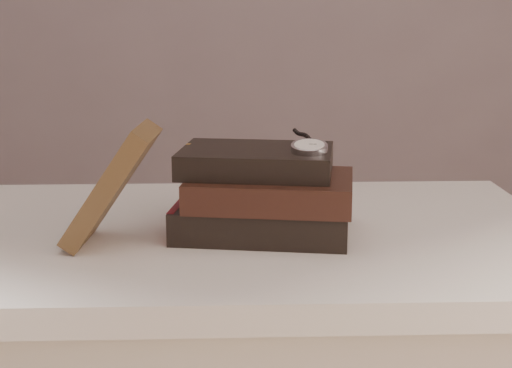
{
  "coord_description": "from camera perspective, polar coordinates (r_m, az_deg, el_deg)",
  "views": [
    {
      "loc": [
        -0.0,
        -0.76,
        1.09
      ],
      "look_at": [
        0.04,
        0.33,
        0.82
      ],
      "focal_mm": 53.75,
      "sensor_mm": 36.0,
      "label": 1
    }
  ],
  "objects": [
    {
      "name": "book_stack",
      "position": [
        1.13,
        0.58,
        -0.79
      ],
      "size": [
        0.28,
        0.21,
        0.13
      ],
      "color": "black",
      "rests_on": "table"
    },
    {
      "name": "table",
      "position": [
        1.19,
        -1.86,
        -7.59
      ],
      "size": [
        1.0,
        0.6,
        0.75
      ],
      "color": "silver",
      "rests_on": "ground"
    },
    {
      "name": "eyeglasses",
      "position": [
        1.22,
        -3.19,
        0.91
      ],
      "size": [
        0.12,
        0.14,
        0.05
      ],
      "color": "silver",
      "rests_on": "book_stack"
    },
    {
      "name": "journal",
      "position": [
        1.09,
        -10.7,
        -0.08
      ],
      "size": [
        0.14,
        0.13,
        0.17
      ],
      "primitive_type": "cube",
      "rotation": [
        0.0,
        0.6,
        -0.08
      ],
      "color": "#3E2B18",
      "rests_on": "table"
    },
    {
      "name": "pocket_watch",
      "position": [
        1.1,
        3.95,
        2.82
      ],
      "size": [
        0.06,
        0.16,
        0.02
      ],
      "color": "silver",
      "rests_on": "book_stack"
    }
  ]
}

